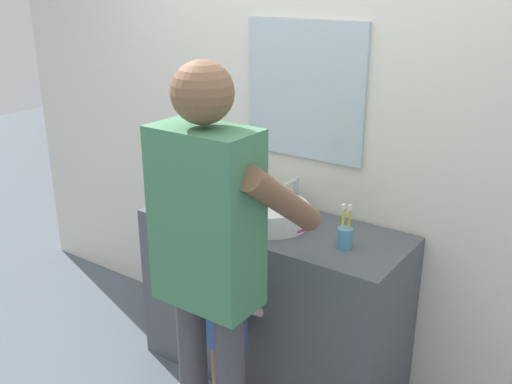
# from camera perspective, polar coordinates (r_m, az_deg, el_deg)

# --- Properties ---
(back_wall) EXTENTS (4.40, 0.10, 2.70)m
(back_wall) POSITION_cam_1_polar(r_m,az_deg,el_deg) (3.02, 5.17, 7.18)
(back_wall) COLOR silver
(back_wall) RESTS_ON ground
(vanity_cabinet) EXTENTS (1.37, 0.54, 0.88)m
(vanity_cabinet) POSITION_cam_1_polar(r_m,az_deg,el_deg) (3.11, 1.62, -10.52)
(vanity_cabinet) COLOR #4C5156
(vanity_cabinet) RESTS_ON ground
(sink_basin) EXTENTS (0.37, 0.37, 0.11)m
(sink_basin) POSITION_cam_1_polar(r_m,az_deg,el_deg) (2.87, 1.49, -2.16)
(sink_basin) COLOR silver
(sink_basin) RESTS_ON vanity_cabinet
(faucet) EXTENTS (0.18, 0.14, 0.18)m
(faucet) POSITION_cam_1_polar(r_m,az_deg,el_deg) (3.04, 3.84, -0.41)
(faucet) COLOR #B7BABF
(faucet) RESTS_ON vanity_cabinet
(toothbrush_cup) EXTENTS (0.07, 0.07, 0.21)m
(toothbrush_cup) POSITION_cam_1_polar(r_m,az_deg,el_deg) (2.66, 8.70, -4.34)
(toothbrush_cup) COLOR #4C8EB2
(toothbrush_cup) RESTS_ON vanity_cabinet
(soap_bottle) EXTENTS (0.06, 0.06, 0.17)m
(soap_bottle) POSITION_cam_1_polar(r_m,az_deg,el_deg) (3.10, -1.93, -0.23)
(soap_bottle) COLOR gold
(soap_bottle) RESTS_ON vanity_cabinet
(child_toddler) EXTENTS (0.26, 0.26, 0.83)m
(child_toddler) POSITION_cam_1_polar(r_m,az_deg,el_deg) (2.81, -3.04, -12.93)
(child_toddler) COLOR #6B5B4C
(child_toddler) RESTS_ON ground
(adult_parent) EXTENTS (0.55, 0.57, 1.77)m
(adult_parent) POSITION_cam_1_polar(r_m,az_deg,el_deg) (2.28, -4.53, -5.02)
(adult_parent) COLOR #47474C
(adult_parent) RESTS_ON ground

